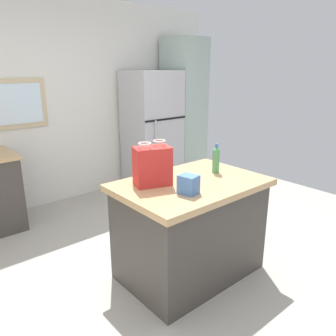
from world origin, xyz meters
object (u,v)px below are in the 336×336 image
object	(u,v)px
shopping_bag	(152,166)
small_box	(188,184)
tall_cabinet	(184,111)
bottle	(216,160)
kitchen_island	(190,228)
refrigerator	(152,131)

from	to	relation	value
shopping_bag	small_box	xyz separation A→B (m)	(0.09, -0.33, -0.09)
tall_cabinet	bottle	size ratio (longest dim) A/B	8.32
small_box	bottle	size ratio (longest dim) A/B	0.54
tall_cabinet	shopping_bag	size ratio (longest dim) A/B	6.15
shopping_bag	bottle	bearing A→B (deg)	-9.96
tall_cabinet	bottle	xyz separation A→B (m)	(-1.47, -2.02, -0.12)
tall_cabinet	shopping_bag	bearing A→B (deg)	-137.86
tall_cabinet	shopping_bag	xyz separation A→B (m)	(-2.11, -1.91, -0.08)
tall_cabinet	bottle	distance (m)	2.50
tall_cabinet	kitchen_island	bearing A→B (deg)	-131.44
kitchen_island	shopping_bag	distance (m)	0.68
tall_cabinet	small_box	distance (m)	3.03
bottle	shopping_bag	bearing A→B (deg)	170.04
small_box	refrigerator	bearing A→B (deg)	58.43
kitchen_island	shopping_bag	size ratio (longest dim) A/B	3.44
kitchen_island	bottle	distance (m)	0.66
refrigerator	shopping_bag	xyz separation A→B (m)	(-1.47, -1.91, 0.16)
kitchen_island	tall_cabinet	bearing A→B (deg)	48.56
small_box	tall_cabinet	bearing A→B (deg)	47.94
refrigerator	shopping_bag	bearing A→B (deg)	-127.49
refrigerator	shopping_bag	world-z (taller)	refrigerator
refrigerator	small_box	xyz separation A→B (m)	(-1.38, -2.24, 0.07)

